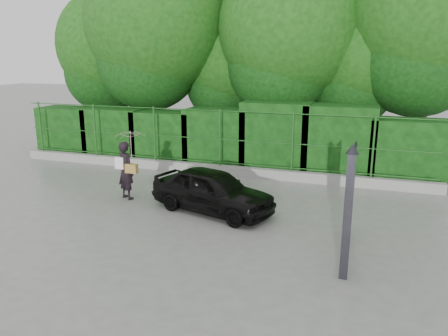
% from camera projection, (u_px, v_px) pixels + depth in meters
% --- Properties ---
extents(ground, '(80.00, 80.00, 0.00)m').
position_uv_depth(ground, '(141.00, 222.00, 10.06)').
color(ground, gray).
extents(kerb, '(14.00, 0.25, 0.30)m').
position_uv_depth(kerb, '(208.00, 169.00, 14.15)').
color(kerb, '#9E9E99').
rests_on(kerb, ground).
extents(fence, '(14.13, 0.06, 1.80)m').
position_uv_depth(fence, '(215.00, 137.00, 13.82)').
color(fence, '#1E531B').
rests_on(fence, kerb).
extents(hedge, '(14.20, 1.20, 2.28)m').
position_uv_depth(hedge, '(224.00, 138.00, 14.79)').
color(hedge, black).
rests_on(hedge, ground).
extents(trees, '(17.10, 6.15, 8.08)m').
position_uv_depth(trees, '(268.00, 29.00, 15.65)').
color(trees, black).
rests_on(trees, ground).
extents(gate, '(0.22, 2.33, 2.36)m').
position_uv_depth(gate, '(349.00, 204.00, 7.69)').
color(gate, black).
rests_on(gate, ground).
extents(woman, '(0.90, 0.85, 1.84)m').
position_uv_depth(woman, '(129.00, 155.00, 11.42)').
color(woman, black).
rests_on(woman, ground).
extents(car, '(3.39, 2.13, 1.08)m').
position_uv_depth(car, '(212.00, 190.00, 10.62)').
color(car, black).
rests_on(car, ground).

